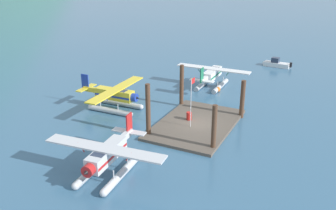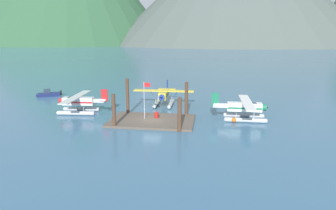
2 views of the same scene
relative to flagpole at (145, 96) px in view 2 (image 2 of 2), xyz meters
name	(u,v)px [view 2 (image 2 of 2)]	position (x,y,z in m)	size (l,w,h in m)	color
ground_plane	(152,122)	(1.00, -0.21, -3.68)	(1200.00, 1200.00, 0.00)	#38607F
dock_platform	(152,121)	(1.00, -0.21, -3.53)	(11.78, 7.63, 0.30)	brown
piling_near_left	(114,111)	(-3.33, -3.67, -1.42)	(0.48, 0.48, 4.51)	#4C3323
piling_near_right	(180,115)	(5.29, -3.98, -1.49)	(0.52, 0.52, 4.38)	#4C3323
piling_far_left	(128,97)	(-3.47, 3.17, -0.90)	(0.49, 0.49, 5.55)	#4C3323
piling_far_right	(186,99)	(5.49, 3.54, -1.09)	(0.50, 0.50, 5.18)	#4C3323
flagpole	(145,96)	(0.00, 0.00, 0.00)	(0.95, 0.10, 5.36)	silver
fuel_drum	(156,115)	(1.44, 0.82, -2.94)	(0.62, 0.62, 0.88)	#AD1E19
mooring_buoy	(234,120)	(12.38, 1.20, -3.33)	(0.69, 0.69, 0.69)	orange
seaplane_silver_port_fwd	(78,103)	(-11.30, 2.74, -2.10)	(7.97, 10.48, 3.84)	#B7BABF
seaplane_yellow_bow_centre	(164,96)	(1.00, 10.15, -2.10)	(10.42, 7.98, 3.84)	#B7BABF
seaplane_white_stbd_fwd	(245,109)	(13.91, 2.63, -2.10)	(7.98, 10.41, 3.84)	#B7BABF
boat_navy_open_west	(48,94)	(-23.33, 14.41, -3.19)	(4.41, 3.37, 1.50)	navy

